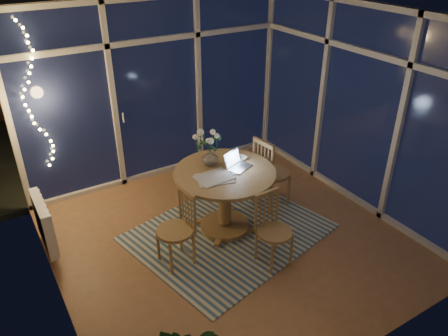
{
  "coord_description": "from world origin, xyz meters",
  "views": [
    {
      "loc": [
        -2.29,
        -3.61,
        3.36
      ],
      "look_at": [
        0.07,
        0.25,
        0.85
      ],
      "focal_mm": 35.0,
      "sensor_mm": 36.0,
      "label": 1
    }
  ],
  "objects_px": {
    "dining_table": "(225,201)",
    "chair_left": "(175,229)",
    "flower_vase": "(210,157)",
    "chair_front": "(275,231)",
    "laptop": "(239,160)",
    "chair_right": "(272,172)"
  },
  "relations": [
    {
      "from": "chair_front",
      "to": "dining_table",
      "type": "bearing_deg",
      "value": 97.27
    },
    {
      "from": "chair_left",
      "to": "laptop",
      "type": "distance_m",
      "value": 1.12
    },
    {
      "from": "chair_right",
      "to": "flower_vase",
      "type": "xyz_separation_m",
      "value": [
        -0.89,
        0.08,
        0.42
      ]
    },
    {
      "from": "flower_vase",
      "to": "chair_right",
      "type": "bearing_deg",
      "value": -5.38
    },
    {
      "from": "dining_table",
      "to": "flower_vase",
      "type": "xyz_separation_m",
      "value": [
        -0.06,
        0.22,
        0.52
      ]
    },
    {
      "from": "chair_front",
      "to": "flower_vase",
      "type": "bearing_deg",
      "value": 98.76
    },
    {
      "from": "chair_left",
      "to": "flower_vase",
      "type": "relative_size",
      "value": 4.4
    },
    {
      "from": "laptop",
      "to": "flower_vase",
      "type": "relative_size",
      "value": 1.37
    },
    {
      "from": "chair_right",
      "to": "dining_table",
      "type": "bearing_deg",
      "value": 93.6
    },
    {
      "from": "chair_right",
      "to": "flower_vase",
      "type": "distance_m",
      "value": 0.99
    },
    {
      "from": "chair_right",
      "to": "chair_front",
      "type": "xyz_separation_m",
      "value": [
        -0.69,
        -0.97,
        -0.07
      ]
    },
    {
      "from": "dining_table",
      "to": "flower_vase",
      "type": "distance_m",
      "value": 0.57
    },
    {
      "from": "dining_table",
      "to": "laptop",
      "type": "distance_m",
      "value": 0.55
    },
    {
      "from": "chair_front",
      "to": "laptop",
      "type": "relative_size",
      "value": 3.07
    },
    {
      "from": "chair_front",
      "to": "laptop",
      "type": "bearing_deg",
      "value": 84.04
    },
    {
      "from": "flower_vase",
      "to": "dining_table",
      "type": "bearing_deg",
      "value": -73.94
    },
    {
      "from": "dining_table",
      "to": "chair_left",
      "type": "bearing_deg",
      "value": -162.02
    },
    {
      "from": "chair_front",
      "to": "flower_vase",
      "type": "xyz_separation_m",
      "value": [
        -0.2,
        1.05,
        0.49
      ]
    },
    {
      "from": "chair_left",
      "to": "flower_vase",
      "type": "height_order",
      "value": "flower_vase"
    },
    {
      "from": "laptop",
      "to": "flower_vase",
      "type": "distance_m",
      "value": 0.35
    },
    {
      "from": "dining_table",
      "to": "chair_right",
      "type": "xyz_separation_m",
      "value": [
        0.83,
        0.14,
        0.1
      ]
    },
    {
      "from": "dining_table",
      "to": "chair_front",
      "type": "distance_m",
      "value": 0.84
    }
  ]
}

